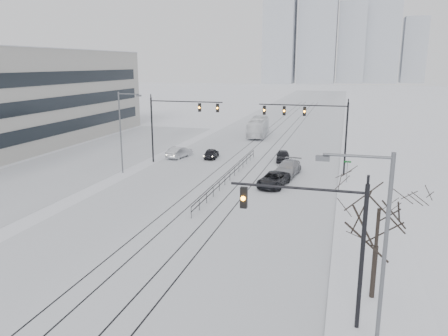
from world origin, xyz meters
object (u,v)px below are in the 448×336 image
traffic_mast_near (326,234)px  sedan_nb_front (273,180)px  box_truck (258,127)px  sedan_nb_right (288,168)px  bare_tree (378,218)px  sedan_sb_inner (211,153)px  sedan_sb_outer (179,152)px  sedan_nb_far (283,156)px

traffic_mast_near → sedan_nb_front: traffic_mast_near is taller
box_truck → traffic_mast_near: bearing=99.7°
sedan_nb_right → traffic_mast_near: bearing=-71.9°
bare_tree → sedan_nb_right: bearing=107.2°
traffic_mast_near → sedan_sb_inner: traffic_mast_near is taller
sedan_sb_outer → sedan_nb_front: (14.08, -10.37, -0.01)m
sedan_nb_right → box_truck: box_truck is taller
sedan_sb_inner → sedan_sb_outer: (-4.15, -0.75, 0.07)m
bare_tree → sedan_nb_front: bare_tree is taller
traffic_mast_near → sedan_nb_front: size_ratio=1.38×
sedan_nb_front → sedan_nb_far: sedan_nb_front is taller
sedan_sb_inner → sedan_nb_front: (9.93, -11.12, 0.06)m
bare_tree → sedan_nb_far: bare_tree is taller
sedan_nb_far → box_truck: bearing=103.0°
traffic_mast_near → sedan_nb_far: (-6.76, 34.70, -3.88)m
bare_tree → sedan_sb_inner: bearing=120.6°
sedan_sb_inner → sedan_nb_right: (10.69, -6.24, 0.13)m
sedan_sb_outer → traffic_mast_near: bearing=132.6°
sedan_sb_inner → box_truck: bearing=-102.7°
sedan_nb_right → box_truck: (-8.33, 25.33, 0.73)m
sedan_sb_inner → sedan_nb_far: size_ratio=0.95×
sedan_sb_inner → bare_tree: bearing=114.9°
sedan_nb_right → sedan_nb_far: sedan_nb_right is taller
sedan_nb_right → bare_tree: bearing=-65.4°
sedan_nb_far → sedan_nb_right: bearing=-85.0°
bare_tree → sedan_nb_right: size_ratio=1.13×
sedan_nb_front → traffic_mast_near: bearing=-67.2°
box_truck → sedan_sb_inner: bearing=78.4°
traffic_mast_near → sedan_sb_inner: bearing=115.1°
sedan_nb_far → box_truck: box_truck is taller
box_truck → sedan_nb_front: bearing=99.5°
sedan_sb_inner → sedan_nb_right: size_ratio=0.70×
sedan_nb_front → box_truck: box_truck is taller
bare_tree → traffic_mast_near: bearing=-128.8°
traffic_mast_near → bare_tree: bearing=51.2°
traffic_mast_near → sedan_nb_right: traffic_mast_near is taller
sedan_sb_inner → sedan_nb_right: bearing=144.0°
bare_tree → sedan_sb_inner: (-18.36, 31.06, -3.84)m
sedan_sb_inner → box_truck: 19.25m
traffic_mast_near → box_truck: (-13.59, 53.16, -3.05)m
sedan_nb_front → box_truck: 31.15m
sedan_sb_inner → sedan_nb_far: 9.21m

